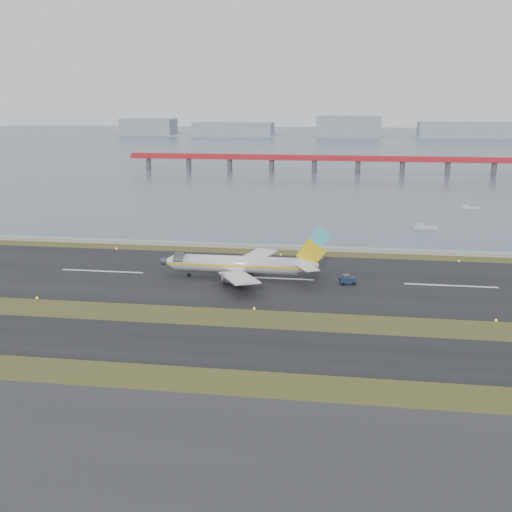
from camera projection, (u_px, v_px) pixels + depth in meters
The scene contains 12 objects.
ground at pixel (248, 323), 117.16m from camera, with size 1000.00×1000.00×0.00m, color #3C4819.
apron_strip at pixel (158, 505), 64.34m from camera, with size 1000.00×50.00×0.10m, color #2D2E30.
taxiway_strip at pixel (236, 347), 105.63m from camera, with size 1000.00×18.00×0.10m, color black.
runway_strip at pixel (269, 278), 145.95m from camera, with size 1000.00×45.00×0.10m, color black.
seawall at pixel (284, 247), 174.64m from camera, with size 1000.00×2.50×1.00m, color #999994.
bay_water at pixel (334, 146), 558.79m from camera, with size 1400.00×800.00×1.30m, color #455663.
red_pier at pixel (358, 160), 352.50m from camera, with size 260.00×5.00×10.20m.
far_shoreline at pixel (352, 131), 708.95m from camera, with size 1400.00×80.00×60.50m.
airliner at pixel (242, 264), 144.57m from camera, with size 38.52×32.89×12.80m.
pushback_tug at pixel (347, 280), 141.14m from camera, with size 3.84×2.79×2.22m.
workboat_near at pixel (425, 227), 201.87m from camera, with size 7.26×2.48×1.75m.
workboat_far at pixel (469, 208), 238.76m from camera, with size 6.76×2.49×1.61m.
Camera 1 is at (18.32, -109.40, 39.67)m, focal length 45.00 mm.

